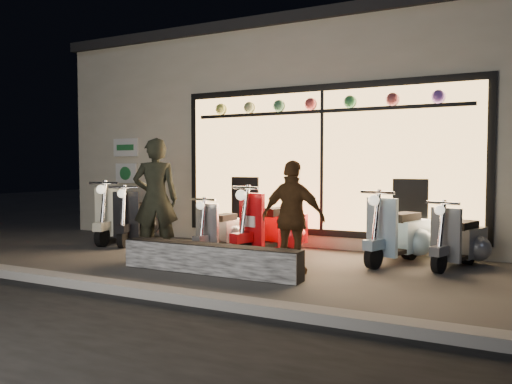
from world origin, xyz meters
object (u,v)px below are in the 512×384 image
at_px(man, 156,199).
at_px(woman, 293,218).
at_px(scooter_red, 277,228).
at_px(scooter_silver, 223,230).
at_px(graffiti_barrier, 210,259).

relative_size(man, woman, 1.23).
bearing_deg(man, scooter_red, -177.66).
relative_size(scooter_silver, man, 0.66).
distance_m(scooter_red, man, 2.01).
height_order(man, woman, man).
distance_m(scooter_red, woman, 1.55).
bearing_deg(graffiti_barrier, woman, 22.76).
xyz_separation_m(man, woman, (2.37, -0.13, -0.18)).
distance_m(graffiti_barrier, scooter_red, 1.75).
bearing_deg(scooter_red, scooter_silver, -153.29).
height_order(graffiti_barrier, man, man).
xyz_separation_m(scooter_silver, woman, (1.75, -1.14, 0.40)).
bearing_deg(graffiti_barrier, man, 157.05).
xyz_separation_m(graffiti_barrier, man, (-1.34, 0.57, 0.74)).
bearing_deg(man, graffiti_barrier, 123.18).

